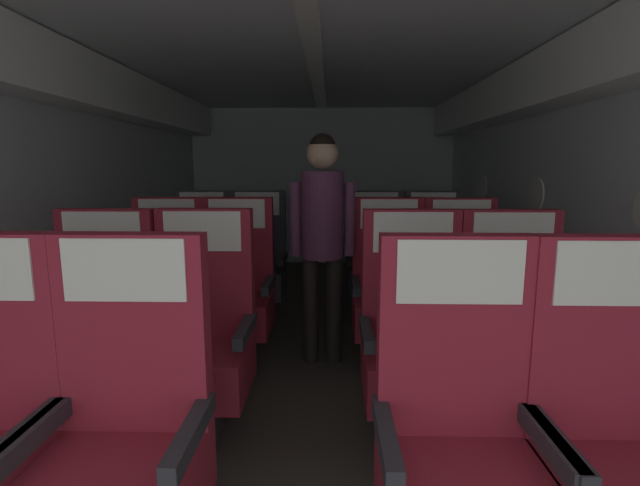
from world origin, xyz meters
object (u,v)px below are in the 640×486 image
at_px(seat_d_left_window, 202,266).
at_px(seat_a_right_window, 459,451).
at_px(flight_attendant, 322,225).
at_px(seat_d_right_aisle, 433,267).
at_px(seat_c_right_aisle, 461,296).
at_px(seat_d_right_window, 375,267).
at_px(seat_b_right_window, 412,344).
at_px(seat_a_right_aisle, 619,455).
at_px(seat_d_left_aisle, 257,266).
at_px(seat_b_right_aisle, 513,345).
at_px(seat_c_left_window, 167,293).
at_px(seat_c_left_aisle, 237,293).
at_px(seat_c_right_window, 389,294).
at_px(seat_a_left_aisle, 123,446).
at_px(seat_b_left_window, 102,342).
at_px(seat_b_left_aisle, 202,341).

bearing_deg(seat_d_left_window, seat_a_right_window, -59.74).
bearing_deg(flight_attendant, seat_d_right_aisle, 25.33).
bearing_deg(seat_c_right_aisle, seat_d_right_window, 118.90).
bearing_deg(seat_b_right_window, seat_a_right_aisle, -61.75).
relative_size(seat_d_left_aisle, seat_d_right_aisle, 1.00).
relative_size(seat_b_right_aisle, seat_c_left_window, 1.00).
distance_m(seat_a_right_aisle, seat_a_right_window, 0.48).
height_order(seat_c_left_aisle, seat_c_right_window, same).
bearing_deg(seat_a_right_aisle, seat_c_left_window, 138.84).
xyz_separation_m(seat_a_right_window, seat_c_left_window, (-1.53, 1.74, 0.00)).
relative_size(seat_a_right_window, seat_c_right_window, 1.00).
distance_m(seat_c_right_aisle, flight_attendant, 1.05).
distance_m(seat_a_right_window, seat_b_right_window, 0.86).
height_order(seat_b_right_window, seat_d_right_window, same).
height_order(seat_b_right_window, seat_d_left_aisle, same).
xyz_separation_m(seat_a_left_aisle, seat_d_right_aisle, (1.53, 2.63, 0.00)).
height_order(seat_b_left_window, seat_c_left_aisle, same).
distance_m(seat_a_left_aisle, seat_d_left_window, 2.67).
xyz_separation_m(seat_a_right_window, seat_c_right_window, (0.00, 1.75, 0.00)).
bearing_deg(seat_c_right_aisle, seat_c_left_window, 179.60).
bearing_deg(seat_d_right_aisle, seat_b_left_aisle, -131.19).
bearing_deg(seat_c_right_window, seat_d_left_aisle, 140.20).
bearing_deg(seat_b_left_window, seat_b_left_aisle, 3.18).
relative_size(seat_a_left_aisle, seat_b_right_window, 1.00).
xyz_separation_m(seat_b_right_aisle, seat_b_right_window, (-0.49, 0.01, 0.00)).
height_order(seat_a_right_window, seat_b_left_window, same).
bearing_deg(seat_c_left_aisle, seat_b_right_window, -40.17).
bearing_deg(seat_b_left_window, seat_a_right_aisle, -23.15).
bearing_deg(seat_b_right_window, seat_c_right_aisle, 61.04).
bearing_deg(seat_b_left_window, seat_a_right_window, -29.02).
relative_size(seat_b_left_window, seat_c_left_window, 1.00).
bearing_deg(seat_c_left_aisle, flight_attendant, -0.53).
bearing_deg(seat_c_right_window, seat_b_left_aisle, -139.87).
bearing_deg(seat_a_left_aisle, seat_b_right_window, 39.44).
distance_m(seat_a_right_window, seat_c_right_window, 1.75).
relative_size(seat_c_right_window, seat_d_right_aisle, 1.00).
xyz_separation_m(seat_b_right_aisle, seat_c_left_window, (-2.02, 0.88, 0.00)).
bearing_deg(seat_c_right_window, seat_c_right_aisle, -3.19).
xyz_separation_m(seat_a_right_aisle, seat_d_left_aisle, (-1.52, 2.63, 0.00)).
relative_size(seat_c_left_aisle, seat_c_right_window, 1.00).
bearing_deg(seat_b_right_aisle, seat_d_right_aisle, 90.05).
relative_size(seat_c_left_aisle, seat_d_left_aisle, 1.00).
bearing_deg(seat_b_right_aisle, flight_attendant, 136.85).
bearing_deg(seat_c_left_window, seat_d_right_aisle, 23.72).
xyz_separation_m(seat_b_right_aisle, seat_c_left_aisle, (-1.54, 0.89, 0.00)).
bearing_deg(seat_a_right_window, seat_a_left_aisle, 179.90).
relative_size(seat_a_right_window, seat_b_right_aisle, 1.00).
bearing_deg(seat_b_left_aisle, seat_b_right_window, -0.83).
distance_m(seat_b_left_window, seat_b_left_aisle, 0.50).
relative_size(seat_b_left_window, seat_b_right_aisle, 1.00).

